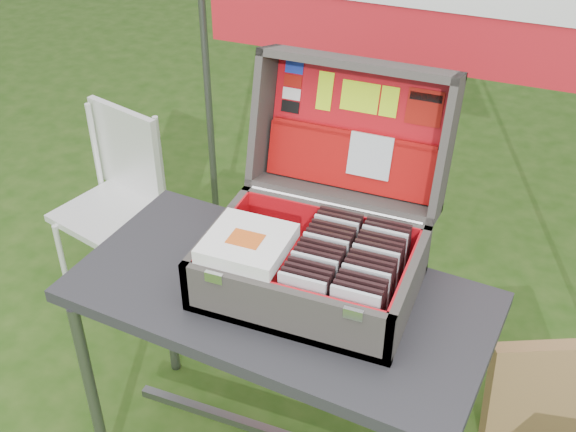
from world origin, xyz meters
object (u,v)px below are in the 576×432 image
at_px(table, 280,383).
at_px(suitcase, 319,200).
at_px(chair, 110,215).
at_px(cardboard_box, 542,392).

relative_size(table, suitcase, 2.04).
distance_m(suitcase, chair, 1.30).
height_order(table, suitcase, suitcase).
height_order(table, chair, chair).
xyz_separation_m(suitcase, chair, (-1.05, 0.45, -0.61)).
distance_m(suitcase, cardboard_box, 1.13).
xyz_separation_m(table, chair, (-0.98, 0.55, 0.03)).
distance_m(table, suitcase, 0.65).
height_order(suitcase, chair, suitcase).
bearing_deg(suitcase, table, -126.42).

